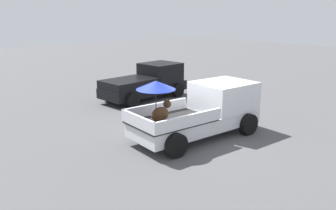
% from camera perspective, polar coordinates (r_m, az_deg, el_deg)
% --- Properties ---
extents(ground_plane, '(80.00, 80.00, 0.00)m').
position_cam_1_polar(ground_plane, '(12.79, 4.65, -5.30)').
color(ground_plane, '#4C4C4F').
extents(pickup_truck_main, '(5.18, 2.57, 2.32)m').
position_cam_1_polar(pickup_truck_main, '(12.75, 6.05, -0.79)').
color(pickup_truck_main, black).
rests_on(pickup_truck_main, ground).
extents(pickup_truck_red, '(4.90, 2.40, 1.80)m').
position_cam_1_polar(pickup_truck_red, '(18.34, -3.50, 3.79)').
color(pickup_truck_red, black).
rests_on(pickup_truck_red, ground).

